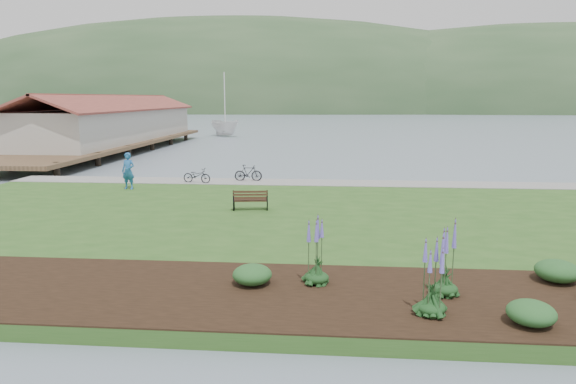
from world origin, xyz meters
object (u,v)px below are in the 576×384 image
at_px(park_bench, 250,200).
at_px(bicycle_a, 197,176).
at_px(sailboat, 225,136).
at_px(person, 128,168).

height_order(park_bench, bicycle_a, park_bench).
distance_m(park_bench, bicycle_a, 7.89).
distance_m(park_bench, sailboat, 48.40).
height_order(person, bicycle_a, person).
height_order(park_bench, person, person).
bearing_deg(person, sailboat, 104.17).
relative_size(person, bicycle_a, 1.38).
relative_size(park_bench, person, 0.68).
distance_m(person, bicycle_a, 3.82).
bearing_deg(person, bicycle_a, 44.79).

